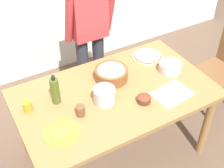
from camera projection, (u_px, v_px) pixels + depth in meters
ground at (115, 151)px, 2.94m from camera, size 8.00×8.00×0.00m
dining_table at (115, 100)px, 2.51m from camera, size 1.60×0.96×0.76m
person_cook at (89, 28)px, 2.90m from camera, size 0.49×0.25×1.62m
pizza_raw_on_board at (147, 56)px, 2.83m from camera, size 0.29×0.29×0.02m
plate_with_slice at (62, 133)px, 2.11m from camera, size 0.26×0.26×0.02m
popcorn_bowl at (111, 73)px, 2.54m from camera, size 0.28×0.28×0.11m
mixing_bowl_steel at (170, 67)px, 2.65m from camera, size 0.20×0.20×0.08m
small_sauce_bowl at (144, 99)px, 2.35m from camera, size 0.11×0.11×0.06m
olive_oil_bottle at (55, 91)px, 2.29m from camera, size 0.07×0.07×0.26m
steel_pot at (104, 95)px, 2.32m from camera, size 0.17×0.17×0.13m
cup_orange at (28, 106)px, 2.26m from camera, size 0.07×0.07×0.08m
cup_small_brown at (80, 111)px, 2.23m from camera, size 0.07×0.07×0.08m
cutting_board_white at (172, 94)px, 2.43m from camera, size 0.33×0.26×0.01m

